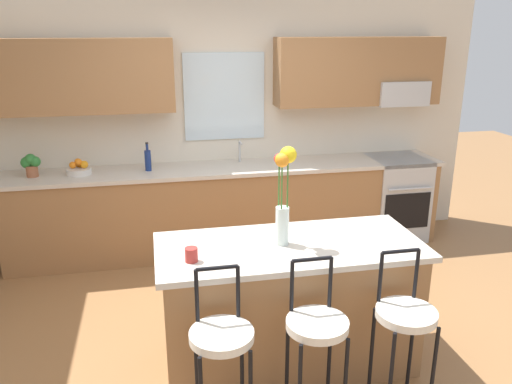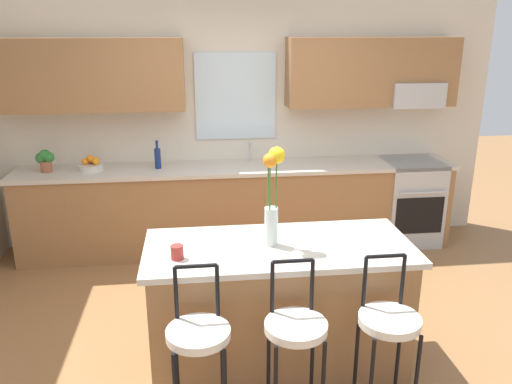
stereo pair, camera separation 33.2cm
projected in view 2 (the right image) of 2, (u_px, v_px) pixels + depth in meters
The scene contains 14 objects.
ground_plane at pixel (259, 335), 4.01m from camera, with size 14.00×14.00×0.00m, color olive.
back_wall_assembly at pixel (239, 105), 5.43m from camera, with size 5.60×0.50×2.70m.
counter_run at pixel (239, 207), 5.48m from camera, with size 4.56×0.64×0.92m.
sink_faucet at pixel (250, 149), 5.44m from camera, with size 0.02×0.13×0.23m.
oven_range at pixel (409, 201), 5.67m from camera, with size 0.60×0.64×0.92m.
kitchen_island at pixel (278, 306), 3.54m from camera, with size 1.78×0.78×0.92m.
bar_stool_near at pixel (199, 340), 2.86m from camera, with size 0.36×0.36×1.04m.
bar_stool_middle at pixel (295, 334), 2.92m from camera, with size 0.36×0.36×1.04m.
bar_stool_far at pixel (388, 327), 2.98m from camera, with size 0.36×0.36×1.04m.
flower_vase at pixel (272, 191), 3.29m from camera, with size 0.15×0.15×0.67m.
mug_ceramic at pixel (177, 252), 3.19m from camera, with size 0.08×0.08×0.09m, color #A52D28.
fruit_bowl_oranges at pixel (91, 165), 5.15m from camera, with size 0.24×0.24×0.16m.
bottle_olive_oil at pixel (158, 158), 5.21m from camera, with size 0.06×0.06×0.29m.
potted_plant_small at pixel (45, 159), 5.08m from camera, with size 0.19×0.13×0.23m.
Camera 2 is at (-0.44, -3.45, 2.30)m, focal length 35.97 mm.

